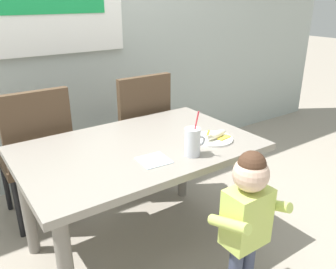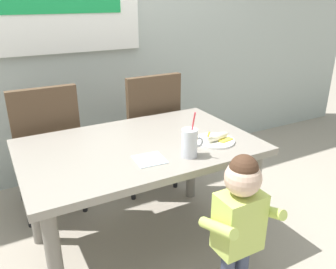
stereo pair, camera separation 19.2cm
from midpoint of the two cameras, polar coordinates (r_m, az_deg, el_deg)
ground_plane at (r=2.32m, az=-1.78°, el=-17.71°), size 24.00×24.00×0.00m
back_wall at (r=2.92m, az=-13.79°, el=20.81°), size 6.40×0.17×2.90m
dining_table at (r=1.99m, az=-1.98°, el=-4.24°), size 1.31×0.85×0.70m
dining_chair_left at (r=2.46m, az=-17.46°, el=-1.55°), size 0.44×0.44×0.96m
dining_chair_right at (r=2.67m, az=-1.30°, el=1.37°), size 0.44×0.44×0.96m
toddler_standing at (r=1.70m, az=15.07°, el=-12.96°), size 0.33×0.24×0.84m
milk_cup at (r=1.78m, az=6.71°, el=-1.71°), size 0.13×0.08×0.25m
snack_plate at (r=2.01m, az=10.48°, el=-1.08°), size 0.23×0.23×0.01m
peeled_banana at (r=2.00m, az=11.06°, el=-0.45°), size 0.17×0.12×0.07m
paper_napkin at (r=1.76m, az=0.05°, el=-4.24°), size 0.16×0.16×0.00m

